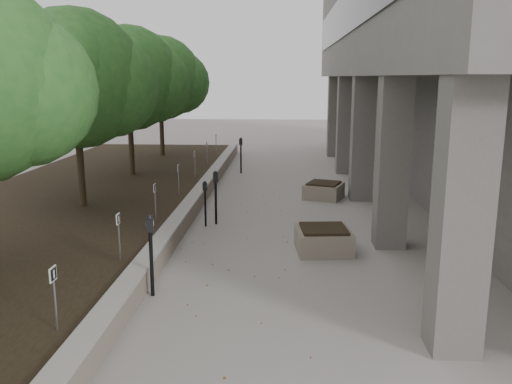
% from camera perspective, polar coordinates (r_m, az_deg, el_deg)
% --- Properties ---
extents(ground, '(90.00, 90.00, 0.00)m').
position_cam_1_polar(ground, '(7.62, -4.36, -19.23)').
color(ground, gray).
rests_on(ground, ground).
extents(retaining_wall, '(0.39, 26.00, 0.50)m').
position_cam_1_polar(retaining_wall, '(16.12, -6.69, -1.25)').
color(retaining_wall, gray).
rests_on(retaining_wall, ground).
extents(planting_bed, '(7.00, 26.00, 0.40)m').
position_cam_1_polar(planting_bed, '(17.14, -18.89, -1.20)').
color(planting_bed, '#2E2417').
rests_on(planting_bed, ground).
extents(crabapple_tree_3, '(4.60, 4.00, 5.44)m').
position_cam_1_polar(crabapple_tree_3, '(15.56, -18.58, 8.42)').
color(crabapple_tree_3, '#296325').
rests_on(crabapple_tree_3, planting_bed).
extents(crabapple_tree_4, '(4.60, 4.00, 5.44)m').
position_cam_1_polar(crabapple_tree_4, '(20.28, -13.38, 9.45)').
color(crabapple_tree_4, '#296325').
rests_on(crabapple_tree_4, planting_bed).
extents(crabapple_tree_5, '(4.60, 4.00, 5.44)m').
position_cam_1_polar(crabapple_tree_5, '(25.12, -10.15, 10.04)').
color(crabapple_tree_5, '#296325').
rests_on(crabapple_tree_5, planting_bed).
extents(parking_sign_2, '(0.04, 0.22, 0.96)m').
position_cam_1_polar(parking_sign_2, '(8.27, -20.65, -10.60)').
color(parking_sign_2, black).
rests_on(parking_sign_2, planting_bed).
extents(parking_sign_3, '(0.04, 0.22, 0.96)m').
position_cam_1_polar(parking_sign_3, '(10.91, -14.39, -4.68)').
color(parking_sign_3, black).
rests_on(parking_sign_3, planting_bed).
extents(parking_sign_4, '(0.04, 0.22, 0.96)m').
position_cam_1_polar(parking_sign_4, '(13.70, -10.68, -1.08)').
color(parking_sign_4, black).
rests_on(parking_sign_4, planting_bed).
extents(parking_sign_5, '(0.04, 0.22, 0.96)m').
position_cam_1_polar(parking_sign_5, '(16.57, -8.25, 1.29)').
color(parking_sign_5, black).
rests_on(parking_sign_5, planting_bed).
extents(parking_sign_6, '(0.04, 0.22, 0.96)m').
position_cam_1_polar(parking_sign_6, '(19.47, -6.53, 2.96)').
color(parking_sign_6, black).
rests_on(parking_sign_6, planting_bed).
extents(parking_sign_7, '(0.04, 0.22, 0.96)m').
position_cam_1_polar(parking_sign_7, '(22.40, -5.26, 4.19)').
color(parking_sign_7, black).
rests_on(parking_sign_7, planting_bed).
extents(parking_sign_8, '(0.04, 0.22, 0.96)m').
position_cam_1_polar(parking_sign_8, '(25.35, -4.28, 5.13)').
color(parking_sign_8, black).
rests_on(parking_sign_8, planting_bed).
extents(parking_meter_2, '(0.17, 0.13, 1.55)m').
position_cam_1_polar(parking_meter_2, '(10.01, -11.11, -6.68)').
color(parking_meter_2, black).
rests_on(parking_meter_2, ground).
extents(parking_meter_3, '(0.17, 0.14, 1.49)m').
position_cam_1_polar(parking_meter_3, '(14.62, -4.31, -0.61)').
color(parking_meter_3, black).
rests_on(parking_meter_3, ground).
extents(parking_meter_4, '(0.14, 0.12, 1.26)m').
position_cam_1_polar(parking_meter_4, '(14.44, -5.43, -1.26)').
color(parking_meter_4, black).
rests_on(parking_meter_4, ground).
extents(parking_meter_5, '(0.16, 0.13, 1.51)m').
position_cam_1_polar(parking_meter_5, '(22.39, -1.62, 3.91)').
color(parking_meter_5, black).
rests_on(parking_meter_5, ground).
extents(planter_front, '(1.34, 1.34, 0.58)m').
position_cam_1_polar(planter_front, '(12.52, 7.21, -5.03)').
color(planter_front, gray).
rests_on(planter_front, ground).
extents(planter_back, '(1.48, 1.48, 0.54)m').
position_cam_1_polar(planter_back, '(17.97, 7.23, 0.20)').
color(planter_back, gray).
rests_on(planter_back, ground).
extents(berry_scatter, '(3.30, 14.10, 0.02)m').
position_cam_1_polar(berry_scatter, '(12.15, -1.78, -6.84)').
color(berry_scatter, maroon).
rests_on(berry_scatter, ground).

